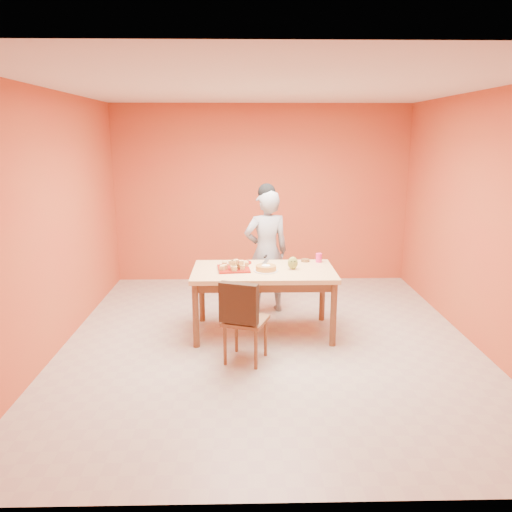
{
  "coord_description": "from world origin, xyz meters",
  "views": [
    {
      "loc": [
        -0.26,
        -5.16,
        2.24
      ],
      "look_at": [
        -0.13,
        0.3,
        0.91
      ],
      "focal_mm": 35.0,
      "sensor_mm": 36.0,
      "label": 1
    }
  ],
  "objects_px": {
    "person": "(266,252)",
    "checker_tin": "(305,260)",
    "red_dinner_plate": "(241,263)",
    "magenta_glass": "(319,258)",
    "pastry_platter": "(234,269)",
    "dining_chair": "(246,319)",
    "sponge_cake": "(266,268)",
    "egg_ornament": "(293,263)",
    "dining_table": "(264,277)"
  },
  "relations": [
    {
      "from": "dining_table",
      "to": "egg_ornament",
      "type": "relative_size",
      "value": 11.08
    },
    {
      "from": "pastry_platter",
      "to": "checker_tin",
      "type": "bearing_deg",
      "value": 22.25
    },
    {
      "from": "red_dinner_plate",
      "to": "sponge_cake",
      "type": "xyz_separation_m",
      "value": [
        0.27,
        -0.37,
        0.03
      ]
    },
    {
      "from": "sponge_cake",
      "to": "checker_tin",
      "type": "bearing_deg",
      "value": 41.07
    },
    {
      "from": "red_dinner_plate",
      "to": "sponge_cake",
      "type": "bearing_deg",
      "value": -53.08
    },
    {
      "from": "pastry_platter",
      "to": "magenta_glass",
      "type": "distance_m",
      "value": 1.06
    },
    {
      "from": "dining_table",
      "to": "sponge_cake",
      "type": "relative_size",
      "value": 6.93
    },
    {
      "from": "pastry_platter",
      "to": "egg_ornament",
      "type": "bearing_deg",
      "value": 0.33
    },
    {
      "from": "pastry_platter",
      "to": "checker_tin",
      "type": "xyz_separation_m",
      "value": [
        0.85,
        0.35,
        0.0
      ]
    },
    {
      "from": "person",
      "to": "pastry_platter",
      "type": "height_order",
      "value": "person"
    },
    {
      "from": "dining_chair",
      "to": "person",
      "type": "xyz_separation_m",
      "value": [
        0.27,
        1.49,
        0.34
      ]
    },
    {
      "from": "red_dinner_plate",
      "to": "checker_tin",
      "type": "distance_m",
      "value": 0.77
    },
    {
      "from": "red_dinner_plate",
      "to": "egg_ornament",
      "type": "bearing_deg",
      "value": -25.9
    },
    {
      "from": "dining_chair",
      "to": "red_dinner_plate",
      "type": "distance_m",
      "value": 1.08
    },
    {
      "from": "dining_table",
      "to": "checker_tin",
      "type": "bearing_deg",
      "value": 34.23
    },
    {
      "from": "red_dinner_plate",
      "to": "pastry_platter",
      "type": "bearing_deg",
      "value": -106.92
    },
    {
      "from": "person",
      "to": "checker_tin",
      "type": "bearing_deg",
      "value": 125.68
    },
    {
      "from": "pastry_platter",
      "to": "red_dinner_plate",
      "type": "relative_size",
      "value": 1.47
    },
    {
      "from": "magenta_glass",
      "to": "person",
      "type": "bearing_deg",
      "value": 145.46
    },
    {
      "from": "sponge_cake",
      "to": "red_dinner_plate",
      "type": "bearing_deg",
      "value": 126.92
    },
    {
      "from": "person",
      "to": "sponge_cake",
      "type": "bearing_deg",
      "value": 73.77
    },
    {
      "from": "egg_ornament",
      "to": "magenta_glass",
      "type": "distance_m",
      "value": 0.47
    },
    {
      "from": "pastry_platter",
      "to": "red_dinner_plate",
      "type": "distance_m",
      "value": 0.3
    },
    {
      "from": "dining_table",
      "to": "pastry_platter",
      "type": "distance_m",
      "value": 0.35
    },
    {
      "from": "magenta_glass",
      "to": "checker_tin",
      "type": "relative_size",
      "value": 1.04
    },
    {
      "from": "dining_table",
      "to": "person",
      "type": "distance_m",
      "value": 0.75
    },
    {
      "from": "dining_chair",
      "to": "red_dinner_plate",
      "type": "relative_size",
      "value": 3.65
    },
    {
      "from": "red_dinner_plate",
      "to": "person",
      "type": "bearing_deg",
      "value": 55.21
    },
    {
      "from": "red_dinner_plate",
      "to": "magenta_glass",
      "type": "bearing_deg",
      "value": 2.13
    },
    {
      "from": "dining_chair",
      "to": "magenta_glass",
      "type": "height_order",
      "value": "dining_chair"
    },
    {
      "from": "egg_ornament",
      "to": "person",
      "type": "bearing_deg",
      "value": 113.16
    },
    {
      "from": "dining_chair",
      "to": "pastry_platter",
      "type": "height_order",
      "value": "dining_chair"
    },
    {
      "from": "dining_chair",
      "to": "pastry_platter",
      "type": "bearing_deg",
      "value": 119.54
    },
    {
      "from": "red_dinner_plate",
      "to": "sponge_cake",
      "type": "height_order",
      "value": "sponge_cake"
    },
    {
      "from": "person",
      "to": "egg_ornament",
      "type": "distance_m",
      "value": 0.78
    },
    {
      "from": "magenta_glass",
      "to": "egg_ornament",
      "type": "bearing_deg",
      "value": -137.22
    },
    {
      "from": "dining_table",
      "to": "checker_tin",
      "type": "relative_size",
      "value": 15.7
    },
    {
      "from": "dining_chair",
      "to": "person",
      "type": "relative_size",
      "value": 0.55
    },
    {
      "from": "dining_chair",
      "to": "magenta_glass",
      "type": "xyz_separation_m",
      "value": [
        0.88,
        1.07,
        0.36
      ]
    },
    {
      "from": "person",
      "to": "sponge_cake",
      "type": "height_order",
      "value": "person"
    },
    {
      "from": "person",
      "to": "pastry_platter",
      "type": "bearing_deg",
      "value": 48.07
    },
    {
      "from": "person",
      "to": "checker_tin",
      "type": "height_order",
      "value": "person"
    },
    {
      "from": "dining_chair",
      "to": "magenta_glass",
      "type": "bearing_deg",
      "value": 70.13
    },
    {
      "from": "sponge_cake",
      "to": "egg_ornament",
      "type": "relative_size",
      "value": 1.6
    },
    {
      "from": "dining_table",
      "to": "egg_ornament",
      "type": "height_order",
      "value": "egg_ornament"
    },
    {
      "from": "dining_table",
      "to": "checker_tin",
      "type": "height_order",
      "value": "checker_tin"
    },
    {
      "from": "person",
      "to": "red_dinner_plate",
      "type": "height_order",
      "value": "person"
    },
    {
      "from": "dining_table",
      "to": "person",
      "type": "height_order",
      "value": "person"
    },
    {
      "from": "pastry_platter",
      "to": "red_dinner_plate",
      "type": "height_order",
      "value": "pastry_platter"
    },
    {
      "from": "sponge_cake",
      "to": "magenta_glass",
      "type": "distance_m",
      "value": 0.76
    }
  ]
}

